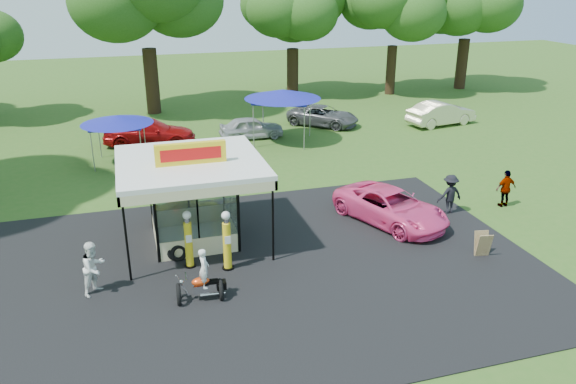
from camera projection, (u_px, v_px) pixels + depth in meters
name	position (u px, v px, depth m)	size (l,w,h in m)	color
ground	(277.00, 297.00, 18.43)	(120.00, 120.00, 0.00)	#30591B
asphalt_apron	(262.00, 268.00, 20.21)	(20.00, 14.00, 0.04)	black
gas_station_kiosk	(192.00, 199.00, 21.70)	(5.40, 5.40, 4.18)	white
gas_pump_left	(189.00, 241.00, 19.93)	(0.41, 0.41, 2.21)	black
gas_pump_right	(227.00, 242.00, 19.77)	(0.42, 0.42, 2.27)	black
motorcycle	(203.00, 280.00, 18.02)	(1.64, 0.85, 1.92)	black
spare_tires	(177.00, 252.00, 20.69)	(0.81, 0.60, 0.66)	black
a_frame_sign	(483.00, 245.00, 20.92)	(0.57, 0.57, 0.96)	#593819
kiosk_car	(187.00, 208.00, 24.15)	(1.13, 2.82, 0.96)	yellow
pink_sedan	(391.00, 207.00, 23.71)	(2.39, 5.19, 1.44)	#FD448D
spectator_west	(94.00, 268.00, 18.38)	(0.90, 0.70, 1.86)	white
spectator_east_a	(450.00, 194.00, 24.52)	(1.16, 0.67, 1.80)	black
spectator_east_b	(506.00, 188.00, 25.29)	(1.01, 0.42, 1.73)	gray
bg_car_b	(150.00, 132.00, 34.33)	(2.24, 5.52, 1.60)	#A40C0D
bg_car_c	(251.00, 128.00, 35.80)	(1.64, 4.07, 1.39)	#AAAAAE
bg_car_d	(323.00, 116.00, 38.77)	(2.27, 4.92, 1.37)	#505052
bg_car_e	(441.00, 113.00, 38.87)	(1.72, 4.94, 1.63)	beige
tent_west	(117.00, 120.00, 30.47)	(3.90, 3.90, 2.72)	gray
tent_east	(283.00, 95.00, 34.25)	(4.70, 4.70, 3.29)	gray
oak_far_d	(293.00, 11.00, 46.10)	(9.17, 9.17, 10.92)	black
oak_far_e	(395.00, 6.00, 46.42)	(9.59, 9.59, 11.42)	black
oak_far_f	(469.00, 0.00, 48.64)	(9.92, 9.92, 11.96)	black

